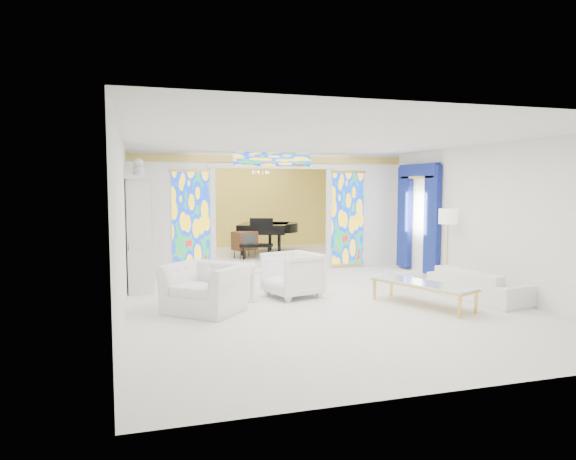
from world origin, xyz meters
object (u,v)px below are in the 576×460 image
object	(u,v)px
tv_console	(245,241)
armchair_right	(292,275)
sofa	(478,284)
coffee_table	(422,284)
armchair_left	(206,288)
grand_piano	(269,228)
china_cabinet	(140,233)

from	to	relation	value
tv_console	armchair_right	bearing A→B (deg)	-112.65
sofa	coffee_table	distance (m)	1.34
armchair_left	armchair_right	world-z (taller)	armchair_right
grand_piano	armchair_left	bearing A→B (deg)	-91.68
china_cabinet	armchair_right	bearing A→B (deg)	-30.85
sofa	grand_piano	distance (m)	6.98
armchair_right	tv_console	bearing A→B (deg)	163.43
armchair_left	tv_console	bearing A→B (deg)	112.77
armchair_right	grand_piano	distance (m)	5.38
armchair_right	coffee_table	distance (m)	2.47
armchair_right	sofa	size ratio (longest dim) A/B	0.48
sofa	tv_console	distance (m)	6.52
sofa	tv_console	bearing A→B (deg)	21.08
coffee_table	china_cabinet	bearing A→B (deg)	147.41
armchair_left	grand_piano	world-z (taller)	grand_piano
china_cabinet	armchair_right	distance (m)	3.37
coffee_table	grand_piano	xyz separation A→B (m)	(-1.15, 6.70, 0.50)
armchair_left	coffee_table	distance (m)	3.86
armchair_left	sofa	bearing A→B (deg)	35.80
armchair_left	sofa	xyz separation A→B (m)	(5.11, -0.52, -0.12)
china_cabinet	sofa	world-z (taller)	china_cabinet
sofa	tv_console	size ratio (longest dim) A/B	2.68
tv_console	armchair_left	bearing A→B (deg)	-132.12
china_cabinet	tv_console	distance (m)	3.88
sofa	china_cabinet	bearing A→B (deg)	54.52
armchair_right	tv_console	size ratio (longest dim) A/B	1.29
grand_piano	tv_console	bearing A→B (deg)	-112.34
armchair_left	grand_piano	size ratio (longest dim) A/B	0.46
china_cabinet	grand_piano	world-z (taller)	china_cabinet
china_cabinet	armchair_left	size ratio (longest dim) A/B	2.15
china_cabinet	armchair_right	world-z (taller)	china_cabinet
china_cabinet	sofa	bearing A→B (deg)	-25.18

